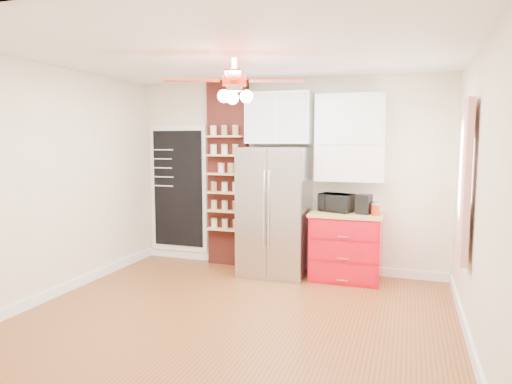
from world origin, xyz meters
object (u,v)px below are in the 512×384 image
(red_cabinet, at_px, (346,246))
(toaster_oven, at_px, (337,203))
(pantry_jar_oats, at_px, (221,168))
(canister_left, at_px, (375,210))
(ceiling_fan, at_px, (234,81))
(coffee_maker, at_px, (364,204))
(fridge, at_px, (275,211))

(red_cabinet, height_order, toaster_oven, toaster_oven)
(red_cabinet, bearing_deg, pantry_jar_oats, 176.27)
(canister_left, bearing_deg, ceiling_fan, -129.48)
(ceiling_fan, xyz_separation_m, pantry_jar_oats, (-0.91, 1.80, -0.98))
(red_cabinet, xyz_separation_m, coffee_maker, (0.22, -0.03, 0.57))
(coffee_maker, bearing_deg, fridge, -167.67)
(ceiling_fan, bearing_deg, fridge, 91.76)
(coffee_maker, bearing_deg, ceiling_fan, -113.15)
(red_cabinet, height_order, canister_left, canister_left)
(ceiling_fan, bearing_deg, pantry_jar_oats, 116.85)
(fridge, relative_size, pantry_jar_oats, 13.14)
(pantry_jar_oats, bearing_deg, red_cabinet, -3.73)
(coffee_maker, bearing_deg, canister_left, -16.69)
(fridge, xyz_separation_m, pantry_jar_oats, (-0.86, 0.17, 0.56))
(fridge, bearing_deg, red_cabinet, 2.95)
(toaster_oven, height_order, coffee_maker, coffee_maker)
(ceiling_fan, height_order, toaster_oven, ceiling_fan)
(fridge, xyz_separation_m, canister_left, (1.34, -0.06, 0.09))
(ceiling_fan, bearing_deg, coffee_maker, 55.36)
(coffee_maker, xyz_separation_m, pantry_jar_oats, (-2.05, 0.15, 0.41))
(fridge, bearing_deg, ceiling_fan, -88.24)
(toaster_oven, distance_m, coffee_maker, 0.37)
(coffee_maker, relative_size, pantry_jar_oats, 1.88)
(ceiling_fan, distance_m, toaster_oven, 2.36)
(coffee_maker, height_order, pantry_jar_oats, pantry_jar_oats)
(red_cabinet, bearing_deg, canister_left, -17.11)
(fridge, relative_size, coffee_maker, 6.99)
(canister_left, height_order, pantry_jar_oats, pantry_jar_oats)
(fridge, xyz_separation_m, ceiling_fan, (0.05, -1.63, 1.55))
(pantry_jar_oats, bearing_deg, canister_left, -6.05)
(pantry_jar_oats, bearing_deg, coffee_maker, -4.24)
(canister_left, bearing_deg, red_cabinet, 162.89)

